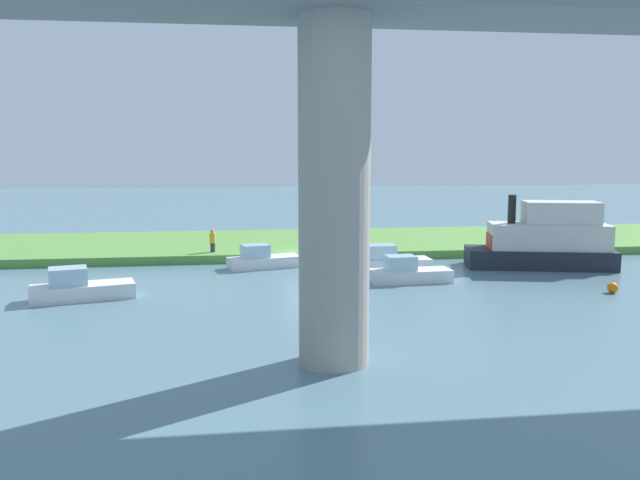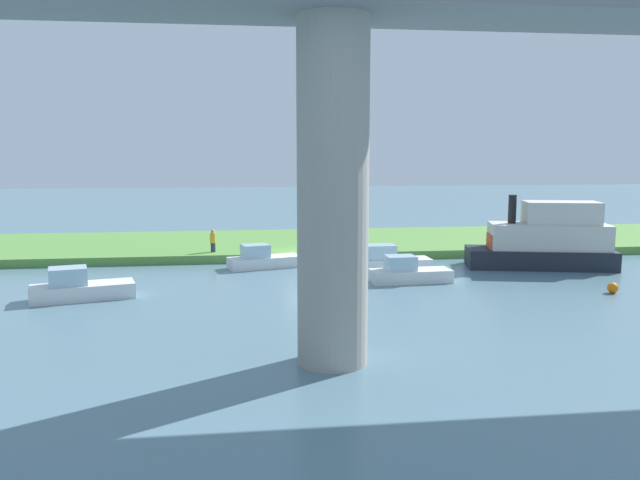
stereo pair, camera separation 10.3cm
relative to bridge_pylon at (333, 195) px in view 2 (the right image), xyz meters
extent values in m
plane|color=slate|center=(-1.23, -18.49, -5.27)|extent=(160.00, 160.00, 0.00)
cube|color=#5B9342|center=(-1.23, -24.49, -5.02)|extent=(80.00, 12.00, 0.50)
cylinder|color=#9E998E|center=(0.00, 0.00, 0.00)|extent=(2.19, 2.19, 10.53)
cube|color=slate|center=(0.00, 0.00, 5.52)|extent=(71.72, 4.00, 0.50)
cylinder|color=#2D334C|center=(4.32, -19.81, -4.49)|extent=(0.29, 0.29, 0.55)
cylinder|color=gold|center=(4.32, -19.81, -3.92)|extent=(0.51, 0.51, 0.60)
sphere|color=tan|center=(4.32, -19.81, -3.50)|extent=(0.24, 0.24, 0.24)
cylinder|color=brown|center=(-1.61, -20.06, -4.39)|extent=(0.20, 0.20, 0.76)
cube|color=#1E232D|center=(-14.13, -14.88, -4.73)|extent=(8.46, 4.45, 1.08)
cube|color=beige|center=(-14.57, -14.78, -3.47)|extent=(6.83, 3.82, 1.43)
cube|color=beige|center=(-15.18, -14.63, -2.13)|extent=(4.39, 2.91, 1.25)
cylinder|color=black|center=(-12.56, -15.24, -1.95)|extent=(0.45, 0.45, 1.61)
cube|color=#D84C2D|center=(-12.04, -15.37, -3.79)|extent=(1.76, 1.90, 0.81)
cube|color=white|center=(9.78, -10.09, -4.92)|extent=(4.67, 2.63, 0.69)
cube|color=silver|center=(10.35, -9.95, -4.19)|extent=(1.86, 1.62, 0.79)
cube|color=white|center=(-5.51, -14.99, -4.92)|extent=(4.44, 1.64, 0.69)
cube|color=silver|center=(-4.92, -14.98, -4.19)|extent=(1.61, 1.28, 0.78)
cube|color=white|center=(-5.80, -11.87, -4.95)|extent=(4.14, 1.63, 0.63)
cube|color=silver|center=(-5.25, -11.84, -4.27)|extent=(1.52, 1.22, 0.72)
cube|color=white|center=(1.34, -16.83, -4.95)|extent=(4.31, 2.48, 0.63)
cube|color=silver|center=(1.87, -16.69, -4.27)|extent=(1.72, 1.51, 0.72)
sphere|color=orange|center=(-14.45, -8.12, -5.02)|extent=(0.50, 0.50, 0.50)
camera|label=1|loc=(3.04, 19.36, 1.34)|focal=36.31mm
camera|label=2|loc=(2.94, 19.38, 1.34)|focal=36.31mm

